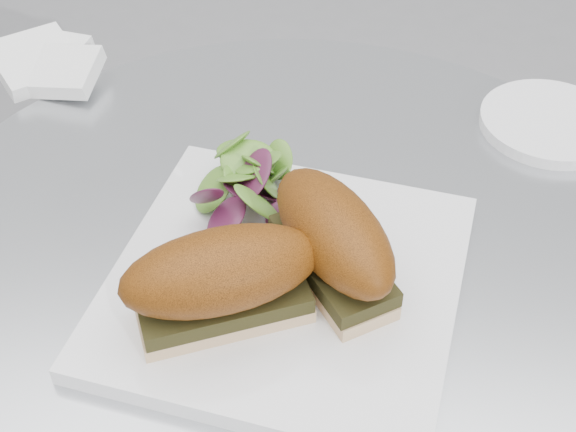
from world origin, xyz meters
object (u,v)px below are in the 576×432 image
(sandwich_right, at_px, (333,239))
(saucer, at_px, (550,122))
(plate, at_px, (285,283))
(sandwich_left, at_px, (222,279))

(sandwich_right, distance_m, saucer, 0.32)
(sandwich_right, xyz_separation_m, saucer, (0.21, 0.24, -0.05))
(sandwich_right, relative_size, saucer, 1.11)
(plate, bearing_deg, sandwich_left, -132.78)
(sandwich_right, height_order, saucer, sandwich_right)
(sandwich_left, height_order, sandwich_right, same)
(sandwich_right, bearing_deg, plate, -118.11)
(sandwich_left, bearing_deg, plate, 25.15)
(plate, relative_size, sandwich_left, 1.67)
(sandwich_left, bearing_deg, saucer, 22.62)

